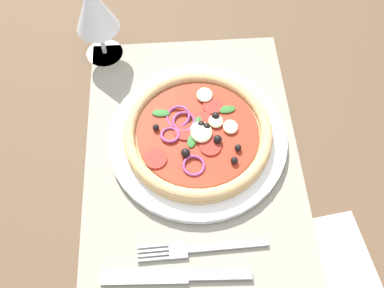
# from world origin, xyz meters

# --- Properties ---
(ground_plane) EXTENTS (1.90, 1.40, 0.02)m
(ground_plane) POSITION_xyz_m (0.00, 0.00, -0.01)
(ground_plane) COLOR brown
(placemat) EXTENTS (0.48, 0.33, 0.00)m
(placemat) POSITION_xyz_m (0.00, 0.00, 0.00)
(placemat) COLOR gray
(placemat) RESTS_ON ground_plane
(plate) EXTENTS (0.28, 0.28, 0.01)m
(plate) POSITION_xyz_m (0.03, -0.01, 0.01)
(plate) COLOR white
(plate) RESTS_ON placemat
(pizza) EXTENTS (0.23, 0.23, 0.03)m
(pizza) POSITION_xyz_m (0.03, -0.01, 0.03)
(pizza) COLOR tan
(pizza) RESTS_ON plate
(fork) EXTENTS (0.02, 0.18, 0.00)m
(fork) POSITION_xyz_m (-0.15, 0.01, 0.01)
(fork) COLOR #B2B5BA
(fork) RESTS_ON placemat
(knife) EXTENTS (0.03, 0.20, 0.01)m
(knife) POSITION_xyz_m (-0.18, 0.04, 0.01)
(knife) COLOR #B2B5BA
(knife) RESTS_ON placemat
(wine_glass) EXTENTS (0.07, 0.07, 0.15)m
(wine_glass) POSITION_xyz_m (0.22, 0.14, 0.10)
(wine_glass) COLOR silver
(wine_glass) RESTS_ON ground_plane
(napkin) EXTENTS (0.13, 0.12, 0.00)m
(napkin) POSITION_xyz_m (-0.17, -0.18, 0.00)
(napkin) COLOR silver
(napkin) RESTS_ON ground_plane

